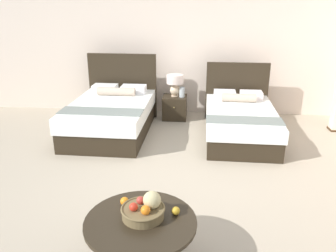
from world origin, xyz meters
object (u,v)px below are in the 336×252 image
Objects in this scene: nightstand at (175,107)px; fruit_bowl at (145,209)px; table_lamp at (175,83)px; vase at (182,92)px; bed_near_corner at (240,120)px; loose_apple at (176,211)px; loose_orange at (125,201)px; coffee_table at (141,230)px; bed_near_window at (112,115)px.

fruit_bowl reaches higher than nightstand.
table_lamp reaches higher than fruit_bowl.
vase is 4.05m from fruit_bowl.
bed_near_corner is 1.48m from nightstand.
loose_orange is at bearing 167.35° from loose_apple.
table_lamp is 3.96m from loose_orange.
fruit_bowl reaches higher than coffee_table.
bed_near_corner is at bearing -36.16° from table_lamp.
bed_near_corner is at bearing 73.70° from loose_apple.
bed_near_window is 1.00× the size of bed_near_corner.
table_lamp is at bearing 143.84° from bed_near_corner.
table_lamp is 5.67× the size of loose_apple.
fruit_bowl reaches higher than loose_apple.
bed_near_corner is at bearing 65.28° from loose_orange.
bed_near_corner is 4.86× the size of table_lamp.
bed_near_corner is at bearing -37.71° from vase.
fruit_bowl reaches higher than vase.
nightstand is 4.10m from fruit_bowl.
loose_apple is at bearing -88.16° from vase.
nightstand is 1.21× the size of fruit_bowl.
bed_near_window is at bearing -179.91° from bed_near_corner.
bed_near_window is 3.19m from loose_orange.
fruit_bowl is at bearing -89.99° from nightstand.
bed_near_window is 1.50m from vase.
table_lamp reaches higher than loose_orange.
vase is 2.46× the size of loose_orange.
bed_near_corner is at bearing 69.52° from coffee_table.
loose_apple reaches higher than nightstand.
bed_near_corner is 3.32m from loose_apple.
nightstand is at bearing 89.60° from coffee_table.
fruit_bowl is at bearing -92.01° from vase.
loose_apple is (0.27, -4.05, -0.22)m from table_lamp.
loose_apple is (-0.93, -3.18, 0.22)m from bed_near_corner.
coffee_table is 0.35m from loose_apple.
bed_near_window reaches higher than nightstand.
loose_orange reaches higher than loose_apple.
loose_orange is (0.87, -3.06, 0.19)m from bed_near_window.
loose_orange is at bearing -74.11° from bed_near_window.
bed_near_corner reaches higher than loose_orange.
vase is (0.14, -0.04, 0.33)m from nightstand.
bed_near_corner is 1.55m from table_lamp.
fruit_bowl is (0.03, 0.06, 0.18)m from coffee_table.
bed_near_corner is at bearing -35.54° from nightstand.
table_lamp is at bearing 90.00° from nightstand.
vase is 4.11m from coffee_table.
bed_near_window is at bearing 113.15° from loose_apple.
vase is at bearing 91.84° from loose_apple.
fruit_bowl is (0.00, -4.11, -0.18)m from table_lamp.
bed_near_corner reaches higher than table_lamp.
nightstand is 0.36m from vase.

